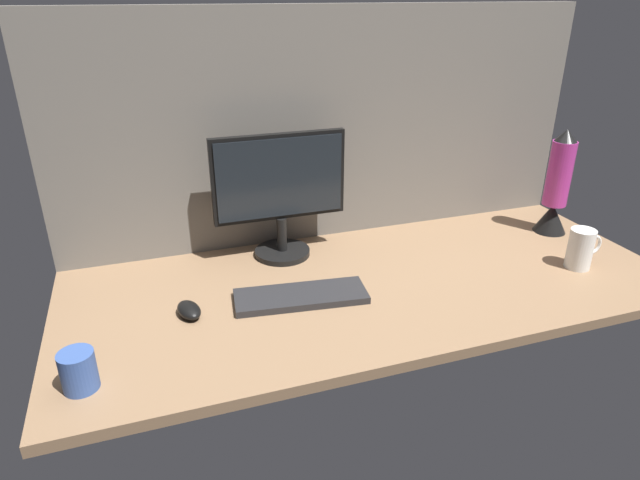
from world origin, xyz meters
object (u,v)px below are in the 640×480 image
Objects in this scene: monitor at (280,190)px; lava_lamp at (556,190)px; mug_ceramic_blue at (78,371)px; mug_ceramic_white at (581,249)px; keyboard at (301,296)px; mouse at (189,310)px.

monitor is 97.18cm from lava_lamp.
mug_ceramic_blue is (-58.88, -50.46, -17.61)cm from monitor.
monitor is at bearing 155.48° from mug_ceramic_white.
keyboard is 60.05cm from mug_ceramic_blue.
mug_ceramic_blue is (-25.66, -22.11, 2.89)cm from mouse.
mouse is 130.96cm from lava_lamp.
lava_lamp is (129.31, 15.44, 13.83)cm from mouse.
monitor reaches higher than mug_ceramic_white.
mug_ceramic_blue is at bearing -166.38° from lava_lamp.
monitor reaches higher than keyboard.
mug_ceramic_white is at bearing -24.52° from monitor.
monitor is 95.15cm from mug_ceramic_white.
lava_lamp is at bearing 13.62° from mug_ceramic_blue.
mouse is 1.05× the size of mug_ceramic_blue.
monitor is 4.40× the size of mouse.
mug_ceramic_white is at bearing 1.08° from keyboard.
keyboard is (-2.57, -29.92, -21.20)cm from monitor.
monitor is at bearing 172.35° from lava_lamp.
mug_ceramic_white is at bearing -19.33° from mouse.
keyboard is 30.70cm from mouse.
keyboard is at bearing 20.04° from mug_ceramic_blue.
lava_lamp reaches higher than mouse.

